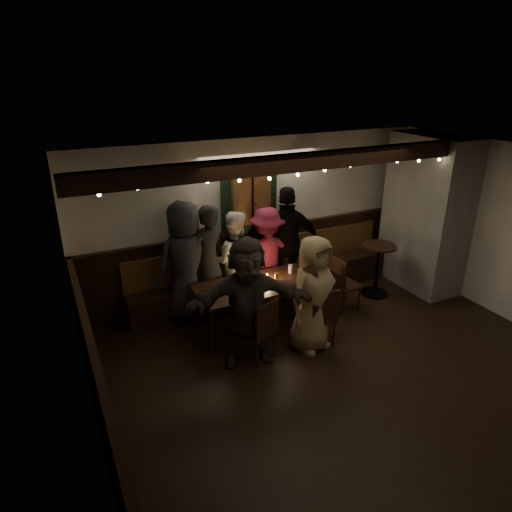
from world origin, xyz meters
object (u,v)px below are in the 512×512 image
high_top (378,263)px  person_g (313,294)px  person_b (208,262)px  chair_near_left (262,327)px  person_d (267,255)px  chair_near_right (322,314)px  person_a (186,262)px  chair_end (341,281)px  person_f (247,302)px  dining_table (262,287)px  person_e (287,243)px  person_c (234,260)px

high_top → person_g: person_g is taller
high_top → person_b: person_b is taller
chair_near_left → high_top: size_ratio=0.99×
person_d → person_g: bearing=86.6°
chair_near_right → high_top: 1.93m
person_a → person_g: 1.97m
chair_end → person_f: 2.00m
dining_table → chair_near_right: chair_near_right is taller
chair_end → person_g: bearing=-144.7°
chair_end → person_f: bearing=-162.5°
high_top → person_a: person_a is taller
chair_near_left → person_f: bearing=153.7°
person_g → chair_end: bearing=20.0°
chair_near_right → chair_end: size_ratio=0.97×
person_e → chair_near_left: bearing=75.0°
high_top → person_f: person_f is taller
chair_near_right → chair_end: bearing=41.1°
person_d → person_f: bearing=54.7°
chair_near_right → person_d: (-0.05, 1.55, 0.30)m
person_a → person_c: size_ratio=1.16×
high_top → person_e: person_e is taller
person_d → person_e: bearing=178.6°
chair_near_right → person_c: bearing=111.4°
person_f → chair_near_right: bearing=6.0°
person_c → high_top: bearing=-176.4°
person_d → person_f: (-0.99, -1.42, 0.07)m
chair_near_left → person_e: person_e is taller
chair_end → person_a: person_a is taller
dining_table → chair_end: chair_end is taller
dining_table → person_a: 1.18m
chair_near_left → person_b: 1.52m
chair_end → person_g: 1.22m
person_a → person_b: size_ratio=1.04×
person_g → person_c: bearing=92.1°
chair_end → person_f: person_f is taller
dining_table → chair_end: 1.33m
chair_near_left → high_top: 2.73m
chair_near_left → person_d: (0.83, 1.50, 0.29)m
dining_table → person_c: size_ratio=1.23×
chair_near_right → person_c: size_ratio=0.55×
chair_near_left → person_d: person_d is taller
chair_near_right → person_f: 1.12m
chair_near_right → chair_end: (0.83, 0.72, 0.02)m
chair_near_right → person_e: (0.31, 1.54, 0.44)m
person_b → person_a: bearing=-27.1°
person_b → chair_near_right: bearing=105.2°
dining_table → person_f: (-0.55, -0.70, 0.22)m
chair_end → person_c: person_c is taller
person_c → chair_near_right: bearing=130.8°
chair_near_right → person_e: person_e is taller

